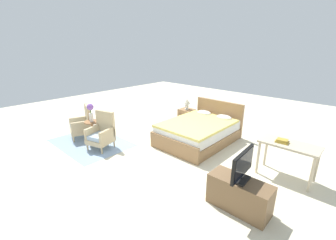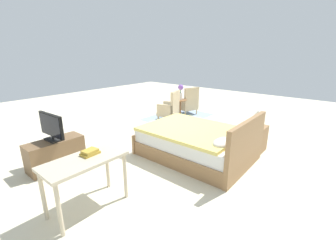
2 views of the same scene
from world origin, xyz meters
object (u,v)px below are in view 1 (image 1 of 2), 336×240
at_px(table_lamp, 187,103).
at_px(armchair_by_window_left, 82,125).
at_px(flower_vase, 91,111).
at_px(nightstand, 186,117).
at_px(armchair_by_window_right, 102,134).
at_px(tv_flatscreen, 243,166).
at_px(tv_stand, 239,195).
at_px(vanity_desk, 289,149).
at_px(book_stack, 282,141).
at_px(bed, 199,131).
at_px(side_table, 93,129).

bearing_deg(table_lamp, armchair_by_window_left, -118.58).
height_order(flower_vase, nightstand, flower_vase).
bearing_deg(armchair_by_window_right, tv_flatscreen, 3.82).
distance_m(table_lamp, tv_stand, 3.99).
xyz_separation_m(tv_stand, vanity_desk, (0.25, 1.47, 0.36)).
height_order(armchair_by_window_left, book_stack, armchair_by_window_left).
relative_size(armchair_by_window_left, flower_vase, 1.93).
bearing_deg(bed, armchair_by_window_left, -142.07).
height_order(armchair_by_window_right, book_stack, armchair_by_window_right).
relative_size(vanity_desk, book_stack, 4.42).
height_order(flower_vase, tv_stand, flower_vase).
xyz_separation_m(flower_vase, nightstand, (1.02, 2.73, -0.60)).
bearing_deg(book_stack, tv_stand, -95.17).
bearing_deg(flower_vase, tv_flatscreen, 2.93).
xyz_separation_m(armchair_by_window_right, table_lamp, (0.52, 2.76, 0.38)).
distance_m(armchair_by_window_left, side_table, 0.49).
bearing_deg(tv_flatscreen, nightstand, 140.39).
bearing_deg(table_lamp, flower_vase, -110.40).
xyz_separation_m(bed, armchair_by_window_left, (-2.56, -1.99, 0.08)).
bearing_deg(vanity_desk, table_lamp, 162.28).
relative_size(armchair_by_window_right, vanity_desk, 0.88).
height_order(table_lamp, book_stack, table_lamp).
bearing_deg(flower_vase, nightstand, 69.59).
xyz_separation_m(bed, flower_vase, (-2.07, -1.96, 0.58)).
height_order(armchair_by_window_right, tv_stand, armchair_by_window_right).
bearing_deg(book_stack, tv_flatscreen, -95.08).
distance_m(bed, book_stack, 2.20).
relative_size(side_table, tv_flatscreen, 0.83).
bearing_deg(bed, armchair_by_window_right, -128.33).
bearing_deg(table_lamp, tv_stand, -39.64).
height_order(nightstand, book_stack, book_stack).
bearing_deg(side_table, tv_flatscreen, 2.93).
bearing_deg(book_stack, armchair_by_window_right, -155.90).
height_order(side_table, book_stack, book_stack).
xyz_separation_m(side_table, table_lamp, (1.02, 2.73, 0.39)).
height_order(table_lamp, tv_flatscreen, tv_flatscreen).
relative_size(bed, tv_flatscreen, 2.99).
relative_size(armchair_by_window_right, side_table, 1.57).
height_order(armchair_by_window_right, side_table, armchair_by_window_right).
distance_m(flower_vase, table_lamp, 2.92).
height_order(armchair_by_window_left, tv_stand, armchair_by_window_left).
height_order(armchair_by_window_left, armchair_by_window_right, same).
relative_size(tv_stand, tv_flatscreen, 1.35).
relative_size(armchair_by_window_right, flower_vase, 1.93).
bearing_deg(table_lamp, tv_flatscreen, -39.62).
height_order(armchair_by_window_right, tv_flatscreen, tv_flatscreen).
distance_m(bed, nightstand, 1.30).
xyz_separation_m(side_table, flower_vase, (0.00, 0.00, 0.51)).
xyz_separation_m(side_table, tv_stand, (4.07, 0.21, -0.11)).
bearing_deg(tv_stand, armchair_by_window_right, -176.18).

